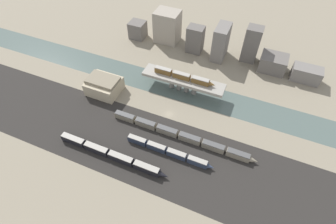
# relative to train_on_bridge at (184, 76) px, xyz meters

# --- Properties ---
(ground_plane) EXTENTS (400.00, 400.00, 0.00)m
(ground_plane) POSITION_rel_train_on_bridge_xyz_m (-0.25, -20.82, -10.74)
(ground_plane) COLOR gray
(railbed_yard) EXTENTS (280.00, 42.00, 0.01)m
(railbed_yard) POSITION_rel_train_on_bridge_xyz_m (-0.25, -44.82, -10.74)
(railbed_yard) COLOR #282623
(railbed_yard) RESTS_ON ground
(river_water) EXTENTS (320.00, 18.73, 0.01)m
(river_water) POSITION_rel_train_on_bridge_xyz_m (-0.25, 0.00, -10.74)
(river_water) COLOR #4C5B56
(river_water) RESTS_ON ground
(bridge) EXTENTS (48.37, 9.89, 9.03)m
(bridge) POSITION_rel_train_on_bridge_xyz_m (-0.25, 0.00, -3.58)
(bridge) COLOR gray
(bridge) RESTS_ON ground
(train_on_bridge) EXTENTS (36.07, 2.96, 3.51)m
(train_on_bridge) POSITION_rel_train_on_bridge_xyz_m (0.00, 0.00, 0.00)
(train_on_bridge) COLOR brown
(train_on_bridge) RESTS_ON bridge
(train_yard_near) EXTENTS (57.51, 3.05, 4.07)m
(train_yard_near) POSITION_rel_train_on_bridge_xyz_m (-15.19, -56.41, -8.74)
(train_yard_near) COLOR black
(train_yard_near) RESTS_ON ground
(train_yard_mid) EXTENTS (44.56, 2.64, 3.66)m
(train_yard_mid) POSITION_rel_train_on_bridge_xyz_m (9.16, -44.02, -8.95)
(train_yard_mid) COLOR #2D384C
(train_yard_mid) RESTS_ON ground
(train_yard_far) EXTENTS (76.37, 3.11, 3.72)m
(train_yard_far) POSITION_rel_train_on_bridge_xyz_m (11.29, -32.91, -8.91)
(train_yard_far) COLOR gray
(train_yard_far) RESTS_ON ground
(warehouse_building) EXTENTS (18.19, 15.76, 9.77)m
(warehouse_building) POSITION_rel_train_on_bridge_xyz_m (-42.10, -18.92, -6.09)
(warehouse_building) COLOR tan
(warehouse_building) RESTS_ON ground
(city_block_far_left) EXTENTS (10.84, 10.09, 11.87)m
(city_block_far_left) POSITION_rel_train_on_bridge_xyz_m (-50.09, 39.47, -4.81)
(city_block_far_left) COLOR #605B56
(city_block_far_left) RESTS_ON ground
(city_block_left) EXTENTS (16.54, 13.19, 22.06)m
(city_block_left) POSITION_rel_train_on_bridge_xyz_m (-28.77, 43.90, 0.29)
(city_block_left) COLOR gray
(city_block_left) RESTS_ON ground
(city_block_center) EXTENTS (10.70, 8.31, 18.27)m
(city_block_center) POSITION_rel_train_on_bridge_xyz_m (-6.72, 39.43, -1.60)
(city_block_center) COLOR #605B56
(city_block_center) RESTS_ON ground
(city_block_right) EXTENTS (8.15, 15.74, 22.42)m
(city_block_right) POSITION_rel_train_on_bridge_xyz_m (10.55, 39.71, 0.47)
(city_block_right) COLOR slate
(city_block_right) RESTS_ON ground
(city_block_far_right) EXTENTS (9.65, 8.65, 23.65)m
(city_block_far_right) POSITION_rel_train_on_bridge_xyz_m (29.25, 44.34, 1.08)
(city_block_far_right) COLOR #605B56
(city_block_far_right) RESTS_ON ground
(city_block_tall) EXTENTS (16.16, 12.99, 10.06)m
(city_block_tall) POSITION_rel_train_on_bridge_xyz_m (45.28, 39.97, -5.71)
(city_block_tall) COLOR #605B56
(city_block_tall) RESTS_ON ground
(city_block_low) EXTENTS (16.89, 9.26, 9.20)m
(city_block_low) POSITION_rel_train_on_bridge_xyz_m (65.43, 37.56, -6.14)
(city_block_low) COLOR slate
(city_block_low) RESTS_ON ground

